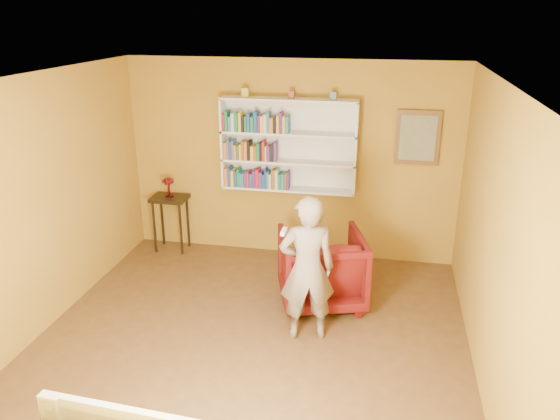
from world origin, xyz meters
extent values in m
cube|color=#4F3419|center=(0.00, 0.00, -0.06)|extent=(5.30, 5.80, 0.12)
cube|color=#9E741D|center=(0.00, 2.52, 1.35)|extent=(5.30, 0.04, 2.70)
cube|color=#9E741D|center=(0.00, -2.52, 1.35)|extent=(5.30, 0.04, 2.70)
cube|color=#9E741D|center=(-2.27, 0.00, 1.35)|extent=(0.04, 5.80, 2.70)
cube|color=#9E741D|center=(2.27, 0.00, 1.35)|extent=(0.04, 5.80, 2.70)
cube|color=silver|center=(0.00, 0.00, 2.73)|extent=(5.30, 5.80, 0.06)
cube|color=silver|center=(0.00, 2.48, 1.60)|extent=(1.80, 0.03, 1.20)
cube|color=silver|center=(-0.89, 2.35, 1.60)|extent=(0.03, 0.28, 1.20)
cube|color=silver|center=(0.89, 2.35, 1.60)|extent=(0.03, 0.28, 1.20)
cube|color=silver|center=(0.00, 2.35, 1.00)|extent=(1.80, 0.28, 0.03)
cube|color=silver|center=(0.00, 2.35, 1.38)|extent=(1.80, 0.28, 0.03)
cube|color=silver|center=(0.00, 2.35, 1.76)|extent=(1.80, 0.28, 0.03)
cube|color=silver|center=(0.00, 2.35, 2.20)|extent=(1.80, 0.28, 0.03)
cube|color=orange|center=(-0.84, 2.31, 1.14)|extent=(0.04, 0.17, 0.25)
cube|color=navy|center=(-0.80, 2.31, 1.14)|extent=(0.04, 0.18, 0.26)
cube|color=gold|center=(-0.75, 2.31, 1.12)|extent=(0.04, 0.19, 0.22)
cube|color=navy|center=(-0.71, 2.30, 1.12)|extent=(0.03, 0.16, 0.21)
cube|color=#186F46|center=(-0.67, 2.31, 1.14)|extent=(0.03, 0.17, 0.25)
cube|color=teal|center=(-0.64, 2.31, 1.11)|extent=(0.03, 0.18, 0.20)
cube|color=teal|center=(-0.61, 2.31, 1.11)|extent=(0.03, 0.17, 0.19)
cube|color=#4F2878|center=(-0.57, 2.31, 1.12)|extent=(0.03, 0.18, 0.20)
cube|color=red|center=(-0.53, 2.31, 1.12)|extent=(0.03, 0.18, 0.22)
cube|color=navy|center=(-0.49, 2.30, 1.11)|extent=(0.04, 0.16, 0.20)
cube|color=#4F2878|center=(-0.45, 2.30, 1.13)|extent=(0.03, 0.16, 0.24)
cube|color=red|center=(-0.41, 2.30, 1.14)|extent=(0.04, 0.16, 0.25)
cube|color=#4F2878|center=(-0.36, 2.30, 1.12)|extent=(0.04, 0.17, 0.22)
cube|color=navy|center=(-0.32, 2.30, 1.11)|extent=(0.03, 0.16, 0.19)
cube|color=navy|center=(-0.29, 2.29, 1.15)|extent=(0.02, 0.14, 0.27)
cube|color=teal|center=(-0.26, 2.30, 1.13)|extent=(0.03, 0.15, 0.23)
cube|color=beige|center=(-0.23, 2.29, 1.12)|extent=(0.03, 0.14, 0.20)
cube|color=brown|center=(-0.19, 2.29, 1.15)|extent=(0.04, 0.15, 0.26)
cube|color=beige|center=(-0.14, 2.30, 1.14)|extent=(0.04, 0.16, 0.26)
cube|color=#186F46|center=(-0.10, 2.31, 1.12)|extent=(0.04, 0.19, 0.21)
cube|color=teal|center=(-0.06, 2.30, 1.12)|extent=(0.04, 0.16, 0.21)
cube|color=brown|center=(-0.02, 2.29, 1.13)|extent=(0.02, 0.15, 0.23)
cube|color=#4F2878|center=(0.01, 2.30, 1.14)|extent=(0.02, 0.15, 0.25)
cube|color=orange|center=(-0.84, 2.31, 1.51)|extent=(0.04, 0.19, 0.23)
cube|color=teal|center=(-0.80, 2.30, 1.53)|extent=(0.02, 0.15, 0.26)
cube|color=#4F2878|center=(-0.77, 2.29, 1.52)|extent=(0.03, 0.14, 0.25)
cube|color=teal|center=(-0.73, 2.31, 1.52)|extent=(0.02, 0.18, 0.26)
cube|color=orange|center=(-0.70, 2.31, 1.49)|extent=(0.04, 0.19, 0.20)
cube|color=#186F46|center=(-0.66, 2.31, 1.49)|extent=(0.02, 0.18, 0.19)
cube|color=gold|center=(-0.63, 2.29, 1.50)|extent=(0.03, 0.15, 0.21)
cube|color=brown|center=(-0.60, 2.29, 1.52)|extent=(0.03, 0.14, 0.25)
cube|color=orange|center=(-0.56, 2.29, 1.52)|extent=(0.04, 0.14, 0.25)
cube|color=black|center=(-0.52, 2.31, 1.52)|extent=(0.04, 0.18, 0.25)
cube|color=gold|center=(-0.47, 2.30, 1.49)|extent=(0.04, 0.16, 0.19)
cube|color=brown|center=(-0.43, 2.29, 1.49)|extent=(0.03, 0.15, 0.20)
cube|color=#186F46|center=(-0.39, 2.29, 1.51)|extent=(0.04, 0.14, 0.23)
cube|color=black|center=(-0.35, 2.29, 1.52)|extent=(0.03, 0.14, 0.24)
cube|color=red|center=(-0.32, 2.30, 1.53)|extent=(0.03, 0.15, 0.26)
cube|color=gold|center=(-0.28, 2.31, 1.50)|extent=(0.02, 0.18, 0.20)
cube|color=#4F2878|center=(-0.25, 2.29, 1.50)|extent=(0.04, 0.15, 0.21)
cube|color=black|center=(-0.20, 2.31, 1.51)|extent=(0.04, 0.18, 0.22)
cube|color=#4F2878|center=(-0.16, 2.30, 1.52)|extent=(0.03, 0.16, 0.26)
cube|color=red|center=(-0.85, 2.30, 1.89)|extent=(0.02, 0.16, 0.23)
cube|color=#186F46|center=(-0.81, 2.31, 1.90)|extent=(0.04, 0.19, 0.26)
cube|color=teal|center=(-0.77, 2.29, 1.87)|extent=(0.04, 0.14, 0.19)
cube|color=beige|center=(-0.72, 2.31, 1.89)|extent=(0.04, 0.18, 0.24)
cube|color=#186F46|center=(-0.67, 2.30, 1.90)|extent=(0.04, 0.16, 0.24)
cube|color=gold|center=(-0.63, 2.31, 1.90)|extent=(0.04, 0.18, 0.25)
cube|color=black|center=(-0.59, 2.31, 1.87)|extent=(0.03, 0.18, 0.20)
cube|color=#186F46|center=(-0.55, 2.30, 1.88)|extent=(0.03, 0.17, 0.21)
cube|color=navy|center=(-0.51, 2.31, 1.89)|extent=(0.04, 0.18, 0.24)
cube|color=#186F46|center=(-0.47, 2.29, 1.88)|extent=(0.04, 0.14, 0.21)
cube|color=navy|center=(-0.42, 2.30, 1.91)|extent=(0.04, 0.16, 0.27)
cube|color=#4F2878|center=(-0.37, 2.30, 1.89)|extent=(0.03, 0.16, 0.22)
cube|color=gold|center=(-0.34, 2.31, 1.88)|extent=(0.04, 0.19, 0.21)
cube|color=beige|center=(-0.29, 2.31, 1.89)|extent=(0.04, 0.17, 0.24)
cube|color=teal|center=(-0.25, 2.29, 1.91)|extent=(0.03, 0.14, 0.27)
cube|color=orange|center=(-0.21, 2.29, 1.87)|extent=(0.04, 0.15, 0.20)
cube|color=black|center=(-0.16, 2.31, 1.87)|extent=(0.03, 0.19, 0.20)
cube|color=gold|center=(-0.12, 2.31, 1.89)|extent=(0.03, 0.18, 0.23)
cube|color=#4F2878|center=(-0.08, 2.30, 1.91)|extent=(0.03, 0.16, 0.27)
cube|color=gold|center=(-0.04, 2.30, 1.89)|extent=(0.04, 0.16, 0.22)
cube|color=teal|center=(0.00, 2.31, 1.88)|extent=(0.03, 0.17, 0.22)
cube|color=gold|center=(-0.57, 2.35, 2.27)|extent=(0.08, 0.08, 0.12)
cube|color=brown|center=(0.04, 2.35, 2.26)|extent=(0.07, 0.07, 0.10)
cube|color=slate|center=(0.57, 2.35, 2.26)|extent=(0.07, 0.07, 0.10)
cube|color=brown|center=(1.65, 2.46, 1.75)|extent=(0.55, 0.04, 0.70)
cube|color=gray|center=(1.65, 2.44, 1.75)|extent=(0.45, 0.02, 0.58)
cylinder|color=black|center=(-1.88, 2.11, 0.38)|extent=(0.04, 0.04, 0.75)
cylinder|color=black|center=(-1.49, 2.11, 0.38)|extent=(0.04, 0.04, 0.75)
cylinder|color=black|center=(-1.88, 2.39, 0.38)|extent=(0.04, 0.04, 0.75)
cylinder|color=black|center=(-1.49, 2.39, 0.38)|extent=(0.04, 0.04, 0.75)
cube|color=black|center=(-1.68, 2.25, 0.78)|extent=(0.49, 0.38, 0.05)
cylinder|color=maroon|center=(-1.68, 2.25, 0.82)|extent=(0.12, 0.12, 0.02)
cylinder|color=maroon|center=(-1.68, 2.25, 0.90)|extent=(0.03, 0.03, 0.15)
ellipsoid|color=maroon|center=(-1.68, 2.25, 1.03)|extent=(0.16, 0.16, 0.11)
cylinder|color=#FFE5AE|center=(-1.60, 2.25, 1.03)|extent=(0.01, 0.01, 0.12)
cylinder|color=#FFE5AE|center=(-1.62, 2.30, 1.03)|extent=(0.01, 0.01, 0.12)
cylinder|color=#FFE5AE|center=(-1.67, 2.33, 1.03)|extent=(0.01, 0.01, 0.12)
cylinder|color=#FFE5AE|center=(-1.73, 2.32, 1.03)|extent=(0.01, 0.01, 0.12)
cylinder|color=#FFE5AE|center=(-1.76, 2.28, 1.03)|extent=(0.01, 0.01, 0.12)
cylinder|color=#FFE5AE|center=(-1.76, 2.22, 1.03)|extent=(0.01, 0.01, 0.12)
cylinder|color=#FFE5AE|center=(-1.73, 2.18, 1.03)|extent=(0.01, 0.01, 0.12)
cylinder|color=#FFE5AE|center=(-1.67, 2.17, 1.03)|extent=(0.01, 0.01, 0.12)
cylinder|color=#FFE5AE|center=(-1.62, 2.20, 1.03)|extent=(0.01, 0.01, 0.12)
imported|color=#450407|center=(0.62, 1.15, 0.44)|extent=(1.18, 1.20, 0.88)
imported|color=#7C6A5B|center=(0.55, 0.41, 0.79)|extent=(0.66, 0.52, 1.58)
cube|color=silver|center=(0.36, 0.13, 1.31)|extent=(0.04, 0.15, 0.04)
camera|label=1|loc=(1.26, -4.57, 3.29)|focal=35.00mm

